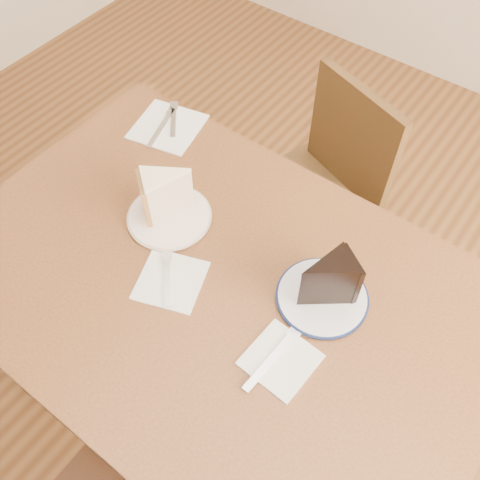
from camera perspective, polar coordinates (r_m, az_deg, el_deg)
name	(u,v)px	position (r m, az deg, el deg)	size (l,w,h in m)	color
ground	(224,402)	(1.83, -1.75, -16.86)	(4.00, 4.00, 0.00)	#4A2B13
table	(217,305)	(1.24, -2.50, -6.95)	(1.20, 0.80, 0.75)	#4A2814
chair_far	(314,196)	(1.71, 7.85, 4.67)	(0.51, 0.51, 0.81)	#382310
plate_cream	(169,217)	(1.26, -7.54, 2.47)	(0.19, 0.19, 0.01)	white
plate_navy	(322,297)	(1.14, 8.75, -6.05)	(0.19, 0.19, 0.01)	white
carrot_cake	(170,193)	(1.22, -7.51, 4.94)	(0.08, 0.11, 0.11)	beige
chocolate_cake	(323,283)	(1.09, 8.88, -4.55)	(0.08, 0.11, 0.11)	black
napkin_cream	(171,280)	(1.16, -7.40, -4.29)	(0.14, 0.14, 0.00)	white
napkin_navy	(281,360)	(1.07, 4.35, -12.60)	(0.13, 0.13, 0.00)	white
napkin_spare	(168,127)	(1.48, -7.74, 11.90)	(0.17, 0.17, 0.00)	white
fork_cream	(167,278)	(1.16, -7.78, -4.03)	(0.01, 0.14, 0.00)	silver
knife_navy	(273,358)	(1.07, 3.52, -12.46)	(0.02, 0.17, 0.00)	silver
fork_spare	(174,119)	(1.49, -7.11, 12.67)	(0.01, 0.14, 0.00)	silver
knife_spare	(161,128)	(1.47, -8.41, 11.78)	(0.01, 0.16, 0.00)	silver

